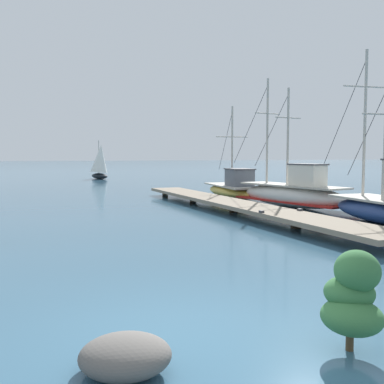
{
  "coord_description": "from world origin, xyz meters",
  "views": [
    {
      "loc": [
        -2.1,
        -6.05,
        2.48
      ],
      "look_at": [
        2.65,
        6.71,
        1.4
      ],
      "focal_mm": 43.5,
      "sensor_mm": 36.0,
      "label": 1
    }
  ],
  "objects_px": {
    "fishing_boat_2": "(293,193)",
    "shore_rock_near_left": "(124,355)",
    "coastal_shrub": "(353,297)",
    "distant_sailboat": "(100,162)",
    "fishing_boat_1": "(235,189)"
  },
  "relations": [
    {
      "from": "fishing_boat_1",
      "to": "fishing_boat_2",
      "type": "xyz_separation_m",
      "value": [
        0.46,
        -5.46,
        0.13
      ]
    },
    {
      "from": "fishing_boat_1",
      "to": "fishing_boat_2",
      "type": "relative_size",
      "value": 0.81
    },
    {
      "from": "fishing_boat_1",
      "to": "distant_sailboat",
      "type": "height_order",
      "value": "fishing_boat_1"
    },
    {
      "from": "distant_sailboat",
      "to": "shore_rock_near_left",
      "type": "bearing_deg",
      "value": -98.9
    },
    {
      "from": "coastal_shrub",
      "to": "shore_rock_near_left",
      "type": "bearing_deg",
      "value": 171.47
    },
    {
      "from": "fishing_boat_2",
      "to": "distant_sailboat",
      "type": "relative_size",
      "value": 1.98
    },
    {
      "from": "shore_rock_near_left",
      "to": "distant_sailboat",
      "type": "distance_m",
      "value": 44.02
    },
    {
      "from": "fishing_boat_1",
      "to": "shore_rock_near_left",
      "type": "bearing_deg",
      "value": -118.87
    },
    {
      "from": "shore_rock_near_left",
      "to": "distant_sailboat",
      "type": "height_order",
      "value": "distant_sailboat"
    },
    {
      "from": "fishing_boat_1",
      "to": "fishing_boat_2",
      "type": "distance_m",
      "value": 5.48
    },
    {
      "from": "fishing_boat_1",
      "to": "shore_rock_near_left",
      "type": "relative_size",
      "value": 5.5
    },
    {
      "from": "fishing_boat_1",
      "to": "shore_rock_near_left",
      "type": "xyz_separation_m",
      "value": [
        -10.69,
        -19.38,
        -0.33
      ]
    },
    {
      "from": "fishing_boat_2",
      "to": "shore_rock_near_left",
      "type": "xyz_separation_m",
      "value": [
        -11.15,
        -13.92,
        -0.46
      ]
    },
    {
      "from": "shore_rock_near_left",
      "to": "coastal_shrub",
      "type": "distance_m",
      "value": 2.9
    },
    {
      "from": "fishing_boat_1",
      "to": "coastal_shrub",
      "type": "distance_m",
      "value": 21.31
    }
  ]
}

